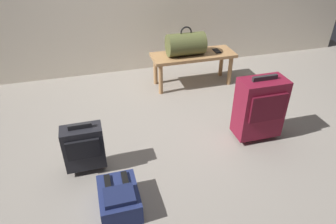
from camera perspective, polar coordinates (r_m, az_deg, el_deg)
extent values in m
plane|color=gray|center=(3.02, 2.00, -3.76)|extent=(6.60, 6.60, 0.00)
cube|color=#A87A4C|center=(3.74, 4.74, 10.49)|extent=(1.00, 0.36, 0.04)
cylinder|color=#A87A4C|center=(3.59, -1.37, 6.08)|extent=(0.05, 0.05, 0.37)
cylinder|color=#A87A4C|center=(3.88, 11.43, 7.53)|extent=(0.05, 0.05, 0.37)
cylinder|color=#A87A4C|center=(3.82, -2.34, 7.77)|extent=(0.05, 0.05, 0.37)
cylinder|color=#A87A4C|center=(4.09, 9.87, 9.06)|extent=(0.05, 0.05, 0.37)
cylinder|color=#51562D|center=(3.66, 3.32, 12.49)|extent=(0.44, 0.26, 0.26)
torus|color=black|center=(3.61, 3.39, 14.57)|extent=(0.14, 0.02, 0.14)
cube|color=black|center=(3.84, 9.06, 11.15)|extent=(0.07, 0.14, 0.01)
cube|color=black|center=(3.84, 9.06, 11.22)|extent=(0.06, 0.13, 0.00)
cube|color=maroon|center=(2.90, 16.61, 0.81)|extent=(0.42, 0.23, 0.56)
cube|color=#500E1C|center=(2.78, 18.13, 0.67)|extent=(0.33, 0.02, 0.25)
cube|color=#262628|center=(2.76, 17.58, 6.06)|extent=(0.23, 0.03, 0.04)
cylinder|color=black|center=(3.06, 12.63, -3.60)|extent=(0.02, 0.05, 0.05)
cylinder|color=black|center=(3.19, 17.30, -2.69)|extent=(0.02, 0.05, 0.05)
cube|color=black|center=(2.56, -15.38, -6.28)|extent=(0.32, 0.16, 0.37)
cube|color=black|center=(2.46, -15.44, -6.76)|extent=(0.26, 0.02, 0.17)
cube|color=#262628|center=(2.44, -16.07, -2.54)|extent=(0.18, 0.03, 0.04)
cylinder|color=black|center=(2.75, -17.13, -9.30)|extent=(0.02, 0.05, 0.05)
cylinder|color=black|center=(2.73, -12.44, -8.65)|extent=(0.02, 0.05, 0.05)
cube|color=navy|center=(2.31, -9.07, -15.66)|extent=(0.28, 0.38, 0.17)
cube|color=#182045|center=(2.19, -9.06, -15.14)|extent=(0.21, 0.17, 0.04)
cube|color=black|center=(2.29, -11.11, -13.10)|extent=(0.04, 0.19, 0.02)
cube|color=black|center=(2.29, -7.92, -12.61)|extent=(0.04, 0.19, 0.02)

